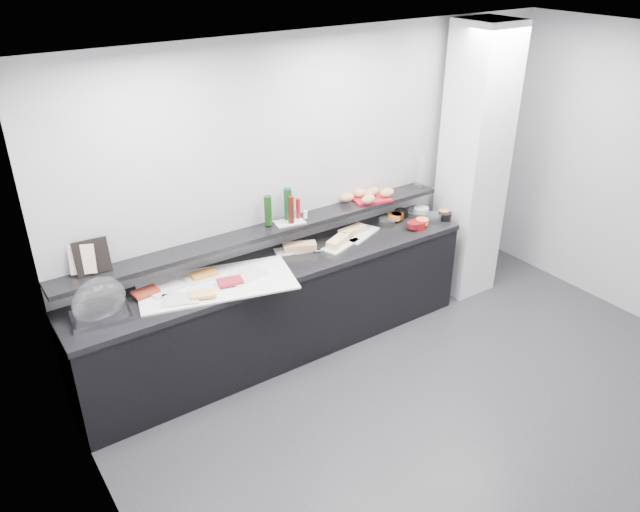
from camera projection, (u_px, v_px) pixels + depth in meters
ground at (475, 429)px, 4.76m from camera, size 5.00×5.00×0.00m
back_wall at (327, 185)px, 5.60m from camera, size 5.00×0.02×2.70m
ceiling at (530, 66)px, 3.51m from camera, size 5.00×5.00×0.00m
column at (473, 165)px, 6.09m from camera, size 0.50×0.50×2.70m
buffet_cabinet at (280, 311)px, 5.46m from camera, size 3.60×0.60×0.85m
counter_top at (279, 265)px, 5.25m from camera, size 3.62×0.62×0.05m
wall_shelf at (267, 231)px, 5.26m from camera, size 3.60×0.25×0.04m
cloche_base at (101, 316)px, 4.48m from camera, size 0.44×0.33×0.04m
cloche_dome at (99, 300)px, 4.47m from camera, size 0.48×0.39×0.34m
linen_runner at (217, 284)px, 4.91m from camera, size 1.32×0.86×0.01m
platter_meat_a at (166, 288)px, 4.82m from camera, size 0.32×0.25×0.01m
food_meat_a at (145, 292)px, 4.74m from camera, size 0.20×0.14×0.02m
platter_salmon at (202, 277)px, 4.98m from camera, size 0.27×0.18×0.01m
food_salmon at (204, 274)px, 4.99m from camera, size 0.20×0.13×0.02m
platter_cheese at (180, 299)px, 4.68m from camera, size 0.32×0.27×0.01m
food_cheese at (203, 294)px, 4.71m from camera, size 0.22×0.18×0.02m
platter_meat_b at (246, 276)px, 5.00m from camera, size 0.36×0.28×0.01m
food_meat_b at (230, 281)px, 4.88m from camera, size 0.22×0.16×0.02m
sandwich_plate_left at (294, 250)px, 5.43m from camera, size 0.35×0.23×0.01m
sandwich_food_left at (300, 247)px, 5.41m from camera, size 0.31×0.21×0.06m
tongs_left at (298, 251)px, 5.39m from camera, size 0.15×0.07×0.01m
sandwich_plate_mid at (341, 245)px, 5.53m from camera, size 0.41×0.28×0.01m
sandwich_food_mid at (338, 241)px, 5.51m from camera, size 0.28×0.20×0.06m
tongs_mid at (324, 249)px, 5.42m from camera, size 0.16×0.02×0.01m
sandwich_plate_right at (361, 234)px, 5.72m from camera, size 0.44×0.31×0.01m
sandwich_food_right at (352, 231)px, 5.70m from camera, size 0.29×0.14×0.06m
tongs_right at (358, 236)px, 5.65m from camera, size 0.16×0.02×0.01m
bowl_glass_fruit at (387, 222)px, 5.89m from camera, size 0.19×0.19×0.07m
fill_glass_fruit at (395, 216)px, 5.98m from camera, size 0.18×0.18×0.05m
bowl_black_jam at (401, 213)px, 6.08m from camera, size 0.16×0.16×0.07m
fill_black_jam at (397, 216)px, 5.99m from camera, size 0.15×0.15×0.05m
bowl_glass_cream at (416, 213)px, 6.07m from camera, size 0.21×0.21×0.07m
fill_glass_cream at (421, 210)px, 6.12m from camera, size 0.16×0.16×0.05m
bowl_red_jam at (417, 225)px, 5.84m from camera, size 0.16×0.16×0.07m
fill_red_jam at (413, 225)px, 5.80m from camera, size 0.14×0.14×0.05m
bowl_glass_salmon at (432, 218)px, 5.97m from camera, size 0.23×0.23×0.07m
fill_glass_salmon at (422, 221)px, 5.87m from camera, size 0.13×0.13×0.05m
bowl_black_fruit at (445, 216)px, 6.01m from camera, size 0.15×0.15×0.07m
fill_black_fruit at (444, 213)px, 6.05m from camera, size 0.12×0.12×0.05m
framed_print at (92, 257)px, 4.52m from camera, size 0.25×0.09×0.26m
print_art at (82, 260)px, 4.48m from camera, size 0.19×0.12×0.22m
condiment_tray at (289, 222)px, 5.36m from camera, size 0.27×0.19×0.01m
bottle_green_a at (268, 211)px, 5.23m from camera, size 0.08×0.08×0.26m
bottle_brown at (291, 210)px, 5.27m from camera, size 0.05×0.05×0.24m
bottle_green_b at (288, 204)px, 5.34m from camera, size 0.07×0.07×0.28m
bottle_hot at (298, 208)px, 5.38m from camera, size 0.05×0.05×0.18m
shaker_salt at (305, 214)px, 5.40m from camera, size 0.04×0.04×0.07m
shaker_pepper at (296, 213)px, 5.42m from camera, size 0.04×0.04×0.07m
bread_tray at (371, 199)px, 5.81m from camera, size 0.39×0.32×0.02m
bread_roll_nw at (347, 197)px, 5.71m from camera, size 0.15×0.10×0.08m
bread_roll_n at (360, 193)px, 5.80m from camera, size 0.14×0.12×0.08m
bread_roll_ne at (373, 191)px, 5.84m from camera, size 0.14×0.09×0.08m
bread_roll_sw at (368, 199)px, 5.67m from camera, size 0.14×0.09×0.08m
bread_roll_se at (387, 193)px, 5.81m from camera, size 0.16×0.11×0.08m
bread_roll_mide at (369, 193)px, 5.80m from camera, size 0.18×0.15×0.08m
carafe at (420, 173)px, 6.03m from camera, size 0.12×0.12×0.30m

